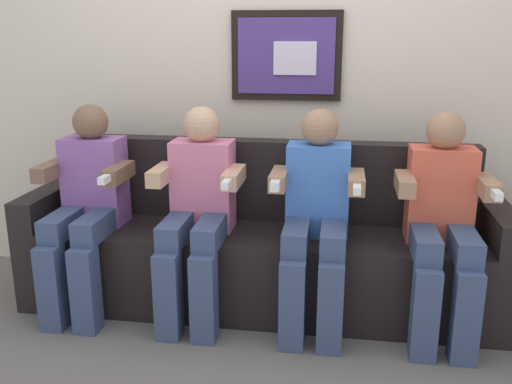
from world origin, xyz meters
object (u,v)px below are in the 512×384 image
at_px(person_leftmost, 87,202).
at_px(couch, 261,251).
at_px(person_right_center, 316,212).
at_px(person_left_center, 198,207).
at_px(person_rightmost, 442,218).

bearing_deg(person_leftmost, couch, 10.42).
xyz_separation_m(couch, person_right_center, (0.31, -0.17, 0.29)).
relative_size(person_left_center, person_rightmost, 1.00).
relative_size(person_leftmost, person_left_center, 1.00).
xyz_separation_m(couch, person_leftmost, (-0.92, -0.17, 0.29)).
bearing_deg(person_right_center, person_rightmost, 0.04).
bearing_deg(person_rightmost, person_left_center, 180.00).
relative_size(couch, person_right_center, 2.34).
height_order(person_leftmost, person_left_center, same).
relative_size(couch, person_leftmost, 2.34).
distance_m(person_leftmost, person_rightmost, 1.84).
bearing_deg(couch, person_leftmost, -169.58).
relative_size(person_leftmost, person_right_center, 1.00).
xyz_separation_m(person_leftmost, person_rightmost, (1.84, 0.00, 0.00)).
bearing_deg(couch, person_right_center, -28.93).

